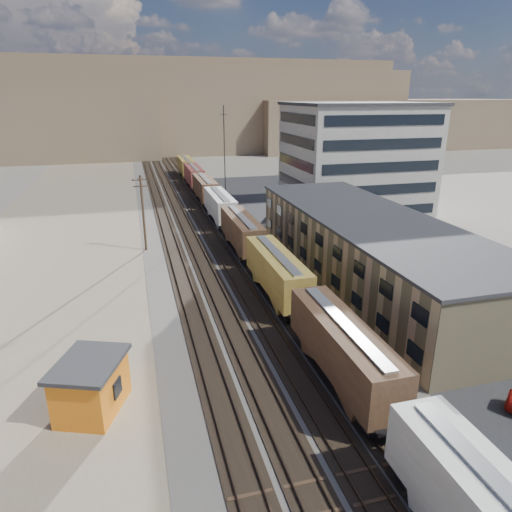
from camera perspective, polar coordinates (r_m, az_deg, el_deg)
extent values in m
plane|color=#6B6356|center=(27.79, 10.41, -25.53)|extent=(300.00, 300.00, 0.00)
cube|color=#4C4742|center=(70.81, -6.93, 3.33)|extent=(18.00, 200.00, 0.06)
cube|color=#7E6C56|center=(61.56, -24.19, -0.80)|extent=(24.00, 180.00, 0.03)
cube|color=#232326|center=(64.14, 15.02, 1.07)|extent=(26.00, 120.00, 0.04)
cube|color=black|center=(70.30, -10.97, 3.05)|extent=(2.60, 200.00, 0.08)
cube|color=#38281E|center=(70.23, -11.56, 3.09)|extent=(0.08, 200.00, 0.16)
cube|color=#38281E|center=(70.32, -10.39, 3.19)|extent=(0.08, 200.00, 0.16)
cube|color=black|center=(70.55, -8.54, 3.25)|extent=(2.60, 200.00, 0.08)
cube|color=#38281E|center=(70.45, -9.13, 3.30)|extent=(0.08, 200.00, 0.16)
cube|color=#38281E|center=(70.60, -7.97, 3.39)|extent=(0.08, 200.00, 0.16)
cube|color=black|center=(70.93, -6.14, 3.44)|extent=(2.60, 200.00, 0.08)
cube|color=#38281E|center=(70.80, -6.71, 3.49)|extent=(0.08, 200.00, 0.16)
cube|color=#38281E|center=(71.01, -5.57, 3.58)|extent=(0.08, 200.00, 0.16)
cube|color=black|center=(71.39, -3.92, 3.62)|extent=(2.60, 200.00, 0.08)
cube|color=#38281E|center=(71.23, -4.48, 3.67)|extent=(0.08, 200.00, 0.16)
cube|color=#38281E|center=(71.50, -3.35, 3.75)|extent=(0.08, 200.00, 0.16)
cube|color=black|center=(27.61, 20.40, -24.84)|extent=(2.20, 2.20, 0.90)
cube|color=black|center=(30.71, 14.79, -18.96)|extent=(2.20, 2.20, 0.90)
cube|color=black|center=(38.22, 7.27, -10.12)|extent=(2.20, 2.20, 0.90)
cube|color=#3F281B|center=(33.17, 10.78, -10.98)|extent=(3.00, 13.34, 3.40)
cube|color=#B7B7B2|center=(32.31, 10.98, -8.26)|extent=(0.90, 12.32, 0.16)
cube|color=black|center=(42.37, 4.70, -6.91)|extent=(2.20, 2.20, 0.90)
cube|color=black|center=(51.20, 0.89, -2.06)|extent=(2.20, 2.20, 0.90)
cube|color=olive|center=(45.89, 2.65, -1.80)|extent=(3.00, 13.34, 3.40)
cube|color=#B7B7B2|center=(45.28, 2.68, 0.30)|extent=(0.90, 12.33, 0.16)
cube|color=black|center=(55.76, -0.54, -0.22)|extent=(2.20, 2.20, 0.90)
cube|color=black|center=(65.14, -2.80, 2.68)|extent=(2.20, 2.20, 0.90)
cube|color=#3F281B|center=(59.79, -1.78, 3.30)|extent=(3.00, 13.34, 3.40)
cube|color=#B7B7B2|center=(59.32, -1.80, 4.95)|extent=(0.90, 12.33, 0.16)
cube|color=black|center=(69.89, -3.70, 3.83)|extent=(2.20, 2.20, 0.90)
cube|color=black|center=(79.55, -5.18, 5.72)|extent=(2.20, 2.20, 0.90)
cube|color=#B2B2A7|center=(74.19, -4.53, 6.44)|extent=(3.00, 13.34, 3.40)
cube|color=#B7B7B2|center=(73.82, -4.57, 7.79)|extent=(0.90, 12.33, 0.16)
cube|color=black|center=(84.40, -5.80, 6.50)|extent=(2.20, 2.20, 0.90)
cube|color=black|center=(94.21, -6.84, 7.81)|extent=(2.20, 2.20, 0.90)
cube|color=#3F281B|center=(88.87, -6.40, 8.55)|extent=(3.00, 13.34, 3.40)
cube|color=#B7B7B2|center=(88.55, -6.44, 9.68)|extent=(0.90, 12.32, 0.16)
cube|color=black|center=(99.11, -7.29, 8.37)|extent=(2.20, 2.20, 0.90)
cube|color=black|center=(109.01, -8.07, 9.34)|extent=(2.20, 2.20, 0.90)
cube|color=maroon|center=(103.69, -7.75, 10.05)|extent=(3.00, 13.34, 3.40)
cube|color=#B7B7B2|center=(103.42, -7.79, 11.02)|extent=(0.90, 12.32, 0.16)
cube|color=black|center=(113.95, -8.40, 9.76)|extent=(2.20, 2.20, 0.90)
cube|color=black|center=(123.91, -9.00, 10.50)|extent=(2.20, 2.20, 0.90)
cube|color=olive|center=(118.61, -8.77, 11.17)|extent=(3.00, 13.34, 3.40)
cube|color=#B7B7B2|center=(118.37, -8.81, 12.02)|extent=(0.90, 12.32, 0.16)
cube|color=tan|center=(51.50, 14.02, 0.73)|extent=(12.00, 40.00, 7.00)
cube|color=#2D2D30|center=(50.49, 14.35, 4.60)|extent=(12.40, 40.40, 0.30)
cube|color=black|center=(49.36, 7.73, -1.27)|extent=(0.12, 36.00, 1.20)
cube|color=black|center=(48.39, 7.89, 2.05)|extent=(0.12, 36.00, 1.20)
cube|color=#9E998E|center=(82.19, 12.33, 11.66)|extent=(22.00, 18.00, 18.00)
cube|color=#2D2D30|center=(81.53, 12.81, 18.07)|extent=(22.60, 18.60, 0.50)
cube|color=black|center=(77.79, 4.91, 11.60)|extent=(0.12, 16.00, 16.00)
cube|color=black|center=(74.34, 15.52, 10.62)|extent=(20.00, 0.12, 16.00)
cylinder|color=#382619|center=(61.18, -13.91, 5.15)|extent=(0.32, 0.32, 10.00)
cube|color=#382619|center=(60.29, -14.25, 9.20)|extent=(2.20, 0.14, 0.14)
cube|color=#382619|center=(60.42, -14.19, 8.45)|extent=(1.90, 0.14, 0.14)
cylinder|color=black|center=(60.27, -13.69, 9.39)|extent=(0.08, 0.08, 0.22)
cylinder|color=black|center=(79.64, -3.94, 11.81)|extent=(0.16, 0.16, 18.00)
cube|color=black|center=(79.00, -4.07, 17.21)|extent=(1.20, 0.08, 0.08)
cube|color=brown|center=(179.93, -6.01, 17.58)|extent=(140.00, 45.00, 28.00)
cube|color=brown|center=(195.00, 16.14, 15.62)|extent=(110.00, 38.00, 18.00)
cube|color=brown|center=(197.46, -16.10, 17.70)|extent=(200.00, 60.00, 32.00)
cube|color=orange|center=(32.41, -19.88, -15.21)|extent=(4.81, 5.45, 3.40)
cube|color=#2D2D30|center=(31.45, -20.26, -12.48)|extent=(5.39, 6.04, 0.28)
cube|color=black|center=(31.67, -16.93, -15.49)|extent=(0.51, 1.10, 1.13)
imported|color=navy|center=(71.74, 15.59, 3.61)|extent=(6.38, 5.55, 1.63)
imported|color=silver|center=(85.81, 10.30, 6.55)|extent=(3.15, 5.19, 1.65)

